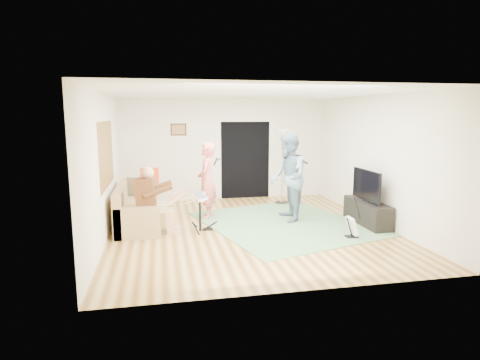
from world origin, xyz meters
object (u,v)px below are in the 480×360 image
Objects in this scene: singer at (207,181)px; dining_chair at (150,198)px; torchiere_lamp at (282,153)px; tv_cabinet at (367,213)px; guitarist at (288,177)px; television at (366,185)px; sofa at (135,212)px; guitar_spare at (352,226)px; drum_kit at (200,215)px.

singer is 1.50m from dining_chair.
torchiere_lamp is 1.37× the size of tv_cabinet.
guitarist reaches higher than television.
television reaches higher than tv_cabinet.
sofa is at bearing -105.88° from dining_chair.
guitarist is 1.81× the size of dining_chair.
television is at bearing 72.74° from guitarist.
singer is 3.41m from television.
guitar_spare is at bearing -34.93° from dining_chair.
tv_cabinet is 0.60m from television.
singer is 0.88× the size of torchiere_lamp.
singer is at bearing -104.88° from guitarist.
torchiere_lamp is (3.63, 1.42, 1.03)m from sofa.
guitar_spare is 1.22m from television.
tv_cabinet is at bearing -3.85° from drum_kit.
guitarist is (3.24, -0.28, 0.67)m from sofa.
torchiere_lamp is at bearing 115.82° from television.
singer is 3.26m from guitar_spare.
television is at bearing -3.91° from drum_kit.
singer is at bearing -27.57° from dining_chair.
television is at bearing 84.12° from singer.
guitarist reaches higher than dining_chair.
drum_kit is 1.92m from dining_chair.
sofa reaches higher than guitar_spare.
guitar_spare reaches higher than drum_kit.
singer reaches higher than sofa.
sofa is at bearing -90.30° from guitarist.
guitarist reaches higher than drum_kit.
sofa reaches higher than drum_kit.
guitar_spare reaches higher than tv_cabinet.
dining_chair is 0.75× the size of tv_cabinet.
guitar_spare is at bearing -82.21° from torchiere_lamp.
drum_kit is 3.50m from television.
drum_kit is 0.39× the size of guitarist.
drum_kit is at bearing -58.06° from dining_chair.
drum_kit is 3.27m from torchiere_lamp.
television is (4.74, -0.89, 0.57)m from sofa.
singer is at bearing 159.34° from television.
dining_chair reaches higher than sofa.
drum_kit is at bearing 176.09° from television.
drum_kit is 0.44× the size of singer.
guitarist is 2.39× the size of guitar_spare.
dining_chair is at bearing 144.63° from guitar_spare.
guitar_spare is 0.57× the size of tv_cabinet.
dining_chair is (-1.26, 0.67, -0.47)m from singer.
sofa is at bearing 169.42° from television.
drum_kit is 0.54× the size of tv_cabinet.
guitarist reaches higher than guitar_spare.
guitar_spare is (4.05, -1.68, -0.05)m from sofa.
tv_cabinet is at bearing 73.38° from guitarist.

